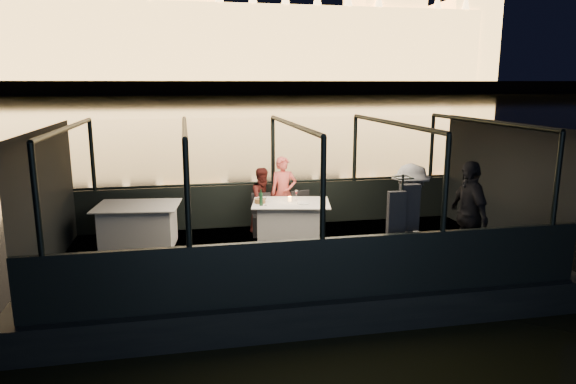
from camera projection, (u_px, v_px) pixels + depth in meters
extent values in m
plane|color=black|center=(194.00, 104.00, 85.96)|extent=(500.00, 500.00, 0.00)
cube|color=black|center=(292.00, 280.00, 9.26)|extent=(8.60, 4.40, 1.00)
cube|color=black|center=(292.00, 255.00, 9.16)|extent=(8.00, 4.00, 0.04)
cube|color=black|center=(273.00, 204.00, 10.98)|extent=(8.00, 0.08, 0.90)
cube|color=black|center=(322.00, 269.00, 7.15)|extent=(8.00, 0.08, 0.90)
cube|color=#423D33|center=(187.00, 89.00, 210.39)|extent=(400.00, 140.00, 6.00)
cube|color=silver|center=(291.00, 221.00, 9.85)|extent=(1.63, 1.32, 0.77)
cube|color=white|center=(139.00, 226.00, 9.52)|extent=(1.62, 1.26, 0.80)
cube|color=black|center=(262.00, 214.00, 10.19)|extent=(0.43, 0.43, 0.83)
cube|color=black|center=(302.00, 212.00, 10.33)|extent=(0.47, 0.47, 0.84)
imported|color=#E45B53|center=(283.00, 194.00, 10.59)|extent=(0.55, 0.37, 1.52)
imported|color=#3E1311|center=(264.00, 196.00, 10.41)|extent=(0.78, 0.71, 1.32)
imported|color=white|center=(410.00, 216.00, 8.45)|extent=(0.84, 1.22, 1.72)
imported|color=black|center=(468.00, 217.00, 8.37)|extent=(0.47, 1.06, 1.78)
cylinder|color=#143820|center=(261.00, 198.00, 9.48)|extent=(0.08, 0.08, 0.30)
cylinder|color=brown|center=(260.00, 201.00, 9.70)|extent=(0.25, 0.25, 0.08)
cylinder|color=#FFA23F|center=(290.00, 199.00, 9.86)|extent=(0.07, 0.07, 0.09)
cylinder|color=white|center=(303.00, 203.00, 9.66)|extent=(0.31, 0.31, 0.02)
cylinder|color=silver|center=(267.00, 200.00, 9.89)|extent=(0.31, 0.31, 0.01)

